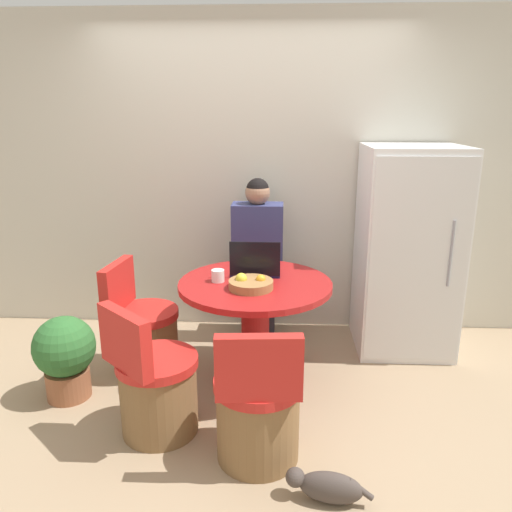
# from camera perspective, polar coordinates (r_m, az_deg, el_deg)

# --- Properties ---
(ground_plane) EXTENTS (12.00, 12.00, 0.00)m
(ground_plane) POSITION_cam_1_polar(r_m,az_deg,el_deg) (3.35, -2.07, -16.86)
(ground_plane) COLOR #9E8466
(wall_back) EXTENTS (7.00, 0.06, 2.60)m
(wall_back) POSITION_cam_1_polar(r_m,az_deg,el_deg) (4.19, -0.63, 9.01)
(wall_back) COLOR beige
(wall_back) RESTS_ON ground_plane
(refrigerator) EXTENTS (0.72, 0.71, 1.59)m
(refrigerator) POSITION_cam_1_polar(r_m,az_deg,el_deg) (4.01, 16.86, 0.59)
(refrigerator) COLOR white
(refrigerator) RESTS_ON ground_plane
(dining_table) EXTENTS (1.03, 1.03, 0.74)m
(dining_table) POSITION_cam_1_polar(r_m,az_deg,el_deg) (3.41, -0.09, -6.74)
(dining_table) COLOR maroon
(dining_table) RESTS_ON ground_plane
(chair_near_left_corner) EXTENTS (0.55, 0.55, 0.81)m
(chair_near_left_corner) POSITION_cam_1_polar(r_m,az_deg,el_deg) (3.05, -11.37, -14.69)
(chair_near_left_corner) COLOR brown
(chair_near_left_corner) RESTS_ON ground_plane
(chair_near_camera) EXTENTS (0.47, 0.48, 0.81)m
(chair_near_camera) POSITION_cam_1_polar(r_m,az_deg,el_deg) (2.79, 0.22, -17.53)
(chair_near_camera) COLOR brown
(chair_near_camera) RESTS_ON ground_plane
(chair_left_side) EXTENTS (0.49, 0.48, 0.81)m
(chair_left_side) POSITION_cam_1_polar(r_m,az_deg,el_deg) (3.72, -12.69, -8.84)
(chair_left_side) COLOR brown
(chair_left_side) RESTS_ON ground_plane
(person_seated) EXTENTS (0.40, 0.37, 1.34)m
(person_seated) POSITION_cam_1_polar(r_m,az_deg,el_deg) (4.03, 0.21, 0.35)
(person_seated) COLOR #2D2D38
(person_seated) RESTS_ON ground_plane
(laptop) EXTENTS (0.34, 0.21, 0.25)m
(laptop) POSITION_cam_1_polar(r_m,az_deg,el_deg) (3.43, -0.08, -1.28)
(laptop) COLOR #141947
(laptop) RESTS_ON dining_table
(fruit_bowl) EXTENTS (0.29, 0.29, 0.10)m
(fruit_bowl) POSITION_cam_1_polar(r_m,az_deg,el_deg) (3.19, -0.62, -3.19)
(fruit_bowl) COLOR olive
(fruit_bowl) RESTS_ON dining_table
(coffee_cup) EXTENTS (0.09, 0.09, 0.08)m
(coffee_cup) POSITION_cam_1_polar(r_m,az_deg,el_deg) (3.32, -4.37, -2.26)
(coffee_cup) COLOR white
(coffee_cup) RESTS_ON dining_table
(cat) EXTENTS (0.43, 0.17, 0.16)m
(cat) POSITION_cam_1_polar(r_m,az_deg,el_deg) (2.68, 8.09, -24.61)
(cat) COLOR #473D38
(cat) RESTS_ON ground_plane
(potted_plant) EXTENTS (0.40, 0.40, 0.56)m
(potted_plant) POSITION_cam_1_polar(r_m,az_deg,el_deg) (3.53, -20.99, -10.40)
(potted_plant) COLOR #935638
(potted_plant) RESTS_ON ground_plane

